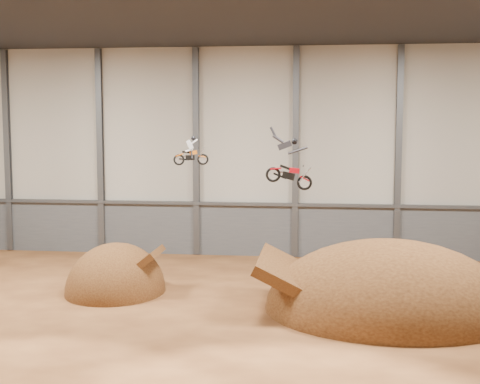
{
  "coord_description": "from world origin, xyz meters",
  "views": [
    {
      "loc": [
        4.9,
        -29.44,
        9.16
      ],
      "look_at": [
        0.92,
        4.0,
        5.52
      ],
      "focal_mm": 50.0,
      "sensor_mm": 36.0,
      "label": 1
    }
  ],
  "objects_px": {
    "takeoff_ramp": "(116,292)",
    "landing_ramp": "(388,311)",
    "fmx_rider_a": "(191,149)",
    "fmx_rider_b": "(287,159)"
  },
  "relations": [
    {
      "from": "landing_ramp",
      "to": "fmx_rider_b",
      "type": "height_order",
      "value": "fmx_rider_b"
    },
    {
      "from": "fmx_rider_a",
      "to": "fmx_rider_b",
      "type": "relative_size",
      "value": 0.58
    },
    {
      "from": "takeoff_ramp",
      "to": "landing_ramp",
      "type": "xyz_separation_m",
      "value": [
        14.15,
        -1.91,
        0.0
      ]
    },
    {
      "from": "takeoff_ramp",
      "to": "fmx_rider_b",
      "type": "relative_size",
      "value": 1.97
    },
    {
      "from": "landing_ramp",
      "to": "fmx_rider_a",
      "type": "height_order",
      "value": "fmx_rider_a"
    },
    {
      "from": "takeoff_ramp",
      "to": "landing_ramp",
      "type": "height_order",
      "value": "landing_ramp"
    },
    {
      "from": "takeoff_ramp",
      "to": "landing_ramp",
      "type": "bearing_deg",
      "value": -7.67
    },
    {
      "from": "takeoff_ramp",
      "to": "fmx_rider_b",
      "type": "bearing_deg",
      "value": -7.12
    },
    {
      "from": "landing_ramp",
      "to": "fmx_rider_b",
      "type": "xyz_separation_m",
      "value": [
        -4.98,
        0.76,
        7.25
      ]
    },
    {
      "from": "fmx_rider_a",
      "to": "landing_ramp",
      "type": "bearing_deg",
      "value": -21.42
    }
  ]
}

